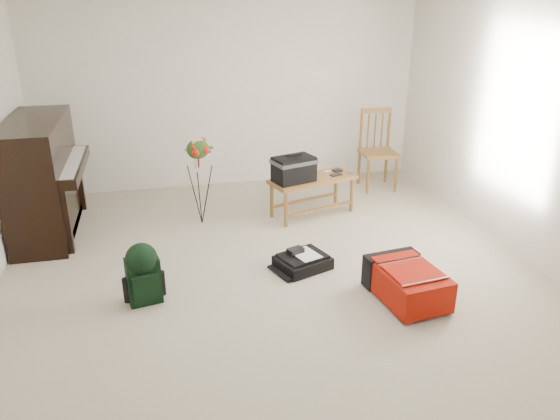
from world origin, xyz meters
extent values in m
cube|color=#B8AB94|center=(0.00, 0.00, 0.00)|extent=(5.00, 5.50, 0.01)
cube|color=white|center=(0.00, 2.75, 1.25)|extent=(5.00, 0.04, 2.50)
cube|color=white|center=(2.50, 0.00, 1.25)|extent=(0.04, 5.50, 2.50)
cube|color=black|center=(-2.20, 1.60, 0.62)|extent=(0.55, 1.50, 1.25)
cube|color=black|center=(-1.90, 1.60, 0.73)|extent=(0.28, 1.30, 0.10)
cube|color=white|center=(-1.90, 1.60, 0.78)|extent=(0.22, 1.20, 0.02)
cube|color=black|center=(-2.15, 1.60, 0.05)|extent=(0.45, 1.30, 0.10)
cube|color=olive|center=(0.76, 1.43, 0.44)|extent=(1.09, 0.69, 0.04)
cylinder|color=olive|center=(0.30, 1.27, 0.21)|extent=(0.04, 0.04, 0.42)
cylinder|color=olive|center=(0.30, 1.59, 0.21)|extent=(0.04, 0.04, 0.42)
cylinder|color=olive|center=(1.22, 1.27, 0.21)|extent=(0.04, 0.04, 0.42)
cylinder|color=olive|center=(1.22, 1.59, 0.21)|extent=(0.04, 0.04, 0.42)
cube|color=olive|center=(1.86, 2.12, 0.48)|extent=(0.47, 0.47, 0.04)
cylinder|color=olive|center=(1.67, 1.93, 0.23)|extent=(0.04, 0.04, 0.46)
cylinder|color=olive|center=(1.67, 2.32, 0.23)|extent=(0.04, 0.04, 0.46)
cylinder|color=olive|center=(2.05, 1.93, 0.23)|extent=(0.04, 0.04, 0.46)
cylinder|color=olive|center=(2.05, 2.32, 0.23)|extent=(0.04, 0.04, 0.46)
cube|color=olive|center=(1.86, 2.32, 1.00)|extent=(0.41, 0.07, 0.06)
cylinder|color=olive|center=(1.67, 2.32, 0.75)|extent=(0.04, 0.04, 0.55)
cylinder|color=olive|center=(2.05, 2.32, 0.75)|extent=(0.04, 0.04, 0.55)
cube|color=red|center=(1.04, -0.59, 0.16)|extent=(0.57, 0.77, 0.28)
cube|color=black|center=(1.04, -0.31, 0.16)|extent=(0.52, 0.23, 0.30)
cube|color=red|center=(1.04, -0.64, 0.31)|extent=(0.48, 0.46, 0.02)
cube|color=silver|center=(1.04, -0.84, 0.31)|extent=(0.45, 0.07, 0.01)
cube|color=black|center=(0.31, 0.16, 0.06)|extent=(0.57, 0.52, 0.11)
cube|color=black|center=(0.31, 0.16, 0.13)|extent=(0.50, 0.45, 0.03)
cube|color=white|center=(0.33, 0.14, 0.15)|extent=(0.29, 0.34, 0.01)
cube|color=black|center=(0.26, 0.21, 0.17)|extent=(0.17, 0.14, 0.05)
cube|color=black|center=(-1.17, -0.13, 0.21)|extent=(0.30, 0.22, 0.42)
cube|color=black|center=(-1.17, -0.23, 0.18)|extent=(0.23, 0.09, 0.24)
sphere|color=black|center=(-1.17, -0.13, 0.42)|extent=(0.27, 0.27, 0.27)
cube|color=black|center=(-1.24, -0.04, 0.20)|extent=(0.04, 0.03, 0.37)
cube|color=black|center=(-1.11, -0.04, 0.20)|extent=(0.04, 0.03, 0.37)
cylinder|color=black|center=(-0.54, 1.45, 0.80)|extent=(0.01, 0.01, 0.27)
ellipsoid|color=#264F18|center=(-0.54, 1.45, 0.88)|extent=(0.25, 0.18, 0.23)
cube|color=red|center=(-0.54, 1.44, 0.96)|extent=(0.13, 0.07, 0.07)
camera|label=1|loc=(-0.94, -4.33, 2.53)|focal=35.00mm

